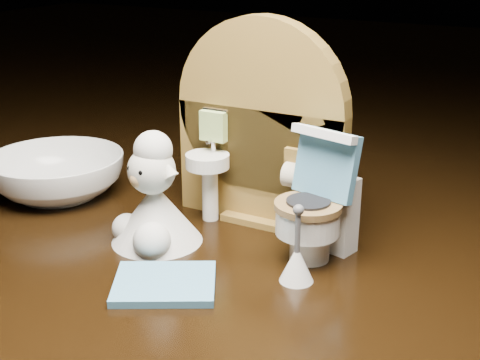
% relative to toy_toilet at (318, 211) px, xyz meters
% --- Properties ---
extents(backdrop_panel, '(0.13, 0.05, 0.15)m').
position_rel_toy_toilet_xyz_m(backdrop_panel, '(-0.06, 0.03, 0.03)').
color(backdrop_panel, olive).
rests_on(backdrop_panel, ground).
extents(toy_toilet, '(0.05, 0.06, 0.09)m').
position_rel_toy_toilet_xyz_m(toy_toilet, '(0.00, 0.00, 0.00)').
color(toy_toilet, white).
rests_on(toy_toilet, ground).
extents(bath_mat, '(0.08, 0.07, 0.00)m').
position_rel_toy_toilet_xyz_m(bath_mat, '(-0.06, -0.09, -0.03)').
color(bath_mat, '#5092B8').
rests_on(bath_mat, ground).
extents(toilet_brush, '(0.02, 0.02, 0.05)m').
position_rel_toy_toilet_xyz_m(toilet_brush, '(0.00, -0.04, -0.02)').
color(toilet_brush, white).
rests_on(toilet_brush, ground).
extents(plush_lamb, '(0.06, 0.06, 0.08)m').
position_rel_toy_toilet_xyz_m(plush_lamb, '(-0.11, -0.04, -0.00)').
color(plush_lamb, silver).
rests_on(plush_lamb, ground).
extents(ceramic_bowl, '(0.11, 0.11, 0.03)m').
position_rel_toy_toilet_xyz_m(ceramic_bowl, '(-0.23, -0.00, -0.01)').
color(ceramic_bowl, white).
rests_on(ceramic_bowl, ground).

